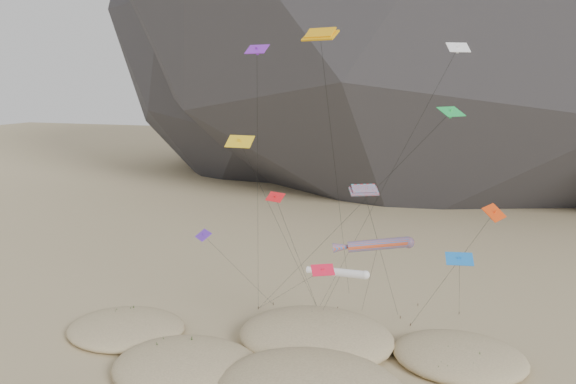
# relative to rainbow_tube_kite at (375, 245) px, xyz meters

# --- Properties ---
(kite_stakes) EXTENTS (21.75, 6.55, 0.30)m
(kite_stakes) POSITION_rel_rainbow_tube_kite_xyz_m (-3.36, 11.09, -11.12)
(kite_stakes) COLOR #3F2D1E
(kite_stakes) RESTS_ON ground
(rainbow_tube_kite) EXTENTS (7.03, 13.09, 12.07)m
(rainbow_tube_kite) POSITION_rel_rainbow_tube_kite_xyz_m (0.00, 0.00, 0.00)
(rainbow_tube_kite) COLOR #ED4B18
(rainbow_tube_kite) RESTS_ON ground
(white_tube_kite) EXTENTS (7.24, 11.47, 9.96)m
(white_tube_kite) POSITION_rel_rainbow_tube_kite_xyz_m (-2.58, -2.83, -1.88)
(white_tube_kite) COLOR white
(white_tube_kite) RESTS_ON ground
(orange_parafoil) EXTENTS (3.19, 19.16, 29.60)m
(orange_parafoil) POSITION_rel_rainbow_tube_kite_xyz_m (-4.72, -1.66, 17.45)
(orange_parafoil) COLOR orange
(orange_parafoil) RESTS_ON ground
(multi_parafoil) EXTENTS (2.73, 16.08, 17.18)m
(multi_parafoil) POSITION_rel_rainbow_tube_kite_xyz_m (-0.53, -3.14, 5.26)
(multi_parafoil) COLOR red
(multi_parafoil) RESTS_ON ground
(delta_kites) EXTENTS (28.33, 21.73, 28.41)m
(delta_kites) POSITION_rel_rainbow_tube_kite_xyz_m (-2.53, -1.19, 6.43)
(delta_kites) COLOR blue
(delta_kites) RESTS_ON ground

